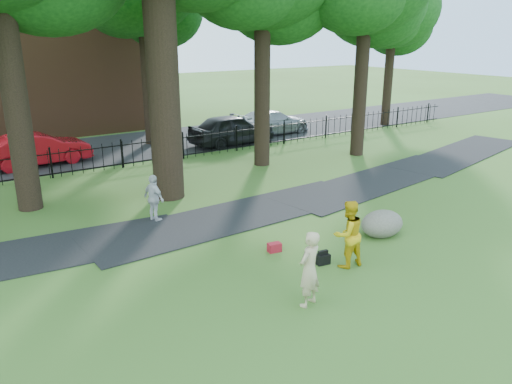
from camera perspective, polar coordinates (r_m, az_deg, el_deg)
ground at (r=13.02m, az=3.11°, el=-8.64°), size 120.00×120.00×0.00m
footpath at (r=16.50m, az=-2.22°, el=-2.76°), size 36.07×3.85×0.03m
street at (r=26.88m, az=-17.80°, el=4.51°), size 80.00×7.00×0.02m
iron_fence at (r=23.02m, az=-15.08°, el=4.15°), size 44.00×0.04×1.20m
woman at (r=11.04m, az=6.10°, el=-8.76°), size 0.73×0.59×1.75m
man at (r=12.95m, az=10.47°, el=-4.75°), size 0.92×0.74×1.78m
pedestrian at (r=16.13m, az=-11.58°, el=-0.71°), size 0.60×0.97×1.54m
boulder at (r=15.34m, az=14.22°, el=-3.33°), size 1.50×1.20×0.81m
backpack at (r=13.27m, az=7.63°, el=-7.61°), size 0.39×0.28×0.27m
red_bag at (r=13.86m, az=2.11°, el=-6.34°), size 0.39×0.28×0.25m
red_sedan at (r=24.68m, az=-23.73°, el=4.51°), size 4.67×1.93×1.51m
grey_car at (r=27.04m, az=-2.77°, el=7.19°), size 4.89×2.16×1.64m
silver_car at (r=29.79m, az=1.79°, el=7.99°), size 5.07×2.39×1.43m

